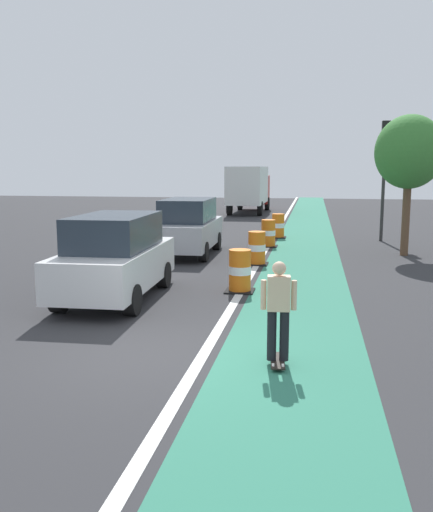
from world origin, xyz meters
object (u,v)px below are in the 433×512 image
at_px(traffic_light_corner, 385,159).
at_px(parked_suv_second, 188,227).
at_px(traffic_barrel_far, 278,226).
at_px(traffic_barrel_mid, 257,248).
at_px(parked_suv_nearest, 116,257).
at_px(traffic_barrel_front, 240,271).
at_px(traffic_barrel_back, 268,234).
at_px(street_tree_sidewalk, 409,153).
at_px(delivery_truck_down_block, 249,187).
at_px(skateboarder_on_lane, 278,310).

bearing_deg(traffic_light_corner, parked_suv_second, -144.83).
distance_m(parked_suv_second, traffic_barrel_far, 6.32).
bearing_deg(traffic_barrel_mid, parked_suv_second, 148.59).
relative_size(parked_suv_nearest, traffic_barrel_front, 4.27).
xyz_separation_m(parked_suv_nearest, traffic_barrel_back, (2.89, 9.62, -0.50)).
distance_m(traffic_barrel_far, traffic_light_corner, 5.40).
height_order(traffic_barrel_far, street_tree_sidewalk, street_tree_sidewalk).
bearing_deg(parked_suv_nearest, traffic_barrel_back, 73.28).
bearing_deg(delivery_truck_down_block, traffic_barrel_far, -78.00).
distance_m(traffic_barrel_front, traffic_barrel_back, 8.34).
bearing_deg(street_tree_sidewalk, traffic_light_corner, 95.01).
xyz_separation_m(parked_suv_nearest, delivery_truck_down_block, (0.15, 26.43, 0.81)).
relative_size(traffic_barrel_back, traffic_barrel_far, 1.00).
height_order(parked_suv_second, delivery_truck_down_block, delivery_truck_down_block).
xyz_separation_m(parked_suv_nearest, traffic_barrel_mid, (2.86, 5.39, -0.50)).
xyz_separation_m(parked_suv_second, traffic_barrel_back, (2.70, 2.60, -0.50)).
bearing_deg(parked_suv_second, traffic_barrel_mid, -31.41).
distance_m(parked_suv_second, traffic_barrel_mid, 3.17).
bearing_deg(skateboarder_on_lane, traffic_barrel_back, 95.31).
relative_size(delivery_truck_down_block, street_tree_sidewalk, 1.52).
distance_m(parked_suv_nearest, delivery_truck_down_block, 26.44).
xyz_separation_m(traffic_barrel_back, traffic_barrel_far, (0.20, 2.99, 0.00)).
distance_m(parked_suv_second, traffic_barrel_back, 3.78).
bearing_deg(traffic_barrel_mid, street_tree_sidewalk, 29.26).
height_order(parked_suv_nearest, traffic_barrel_front, parked_suv_nearest).
height_order(skateboarder_on_lane, traffic_barrel_mid, skateboarder_on_lane).
bearing_deg(traffic_barrel_mid, traffic_barrel_far, 88.15).
xyz_separation_m(parked_suv_nearest, traffic_light_corner, (7.58, 12.23, 2.47)).
distance_m(traffic_barrel_mid, traffic_barrel_back, 4.23).
bearing_deg(street_tree_sidewalk, parked_suv_nearest, -133.94).
xyz_separation_m(skateboarder_on_lane, traffic_barrel_far, (-1.05, 16.51, -0.38)).
bearing_deg(traffic_barrel_far, traffic_barrel_back, -93.87).
height_order(traffic_barrel_front, traffic_barrel_mid, same).
relative_size(traffic_barrel_front, delivery_truck_down_block, 0.14).
relative_size(traffic_barrel_far, traffic_light_corner, 0.21).
bearing_deg(traffic_barrel_front, traffic_barrel_back, 89.69).
bearing_deg(traffic_barrel_back, traffic_light_corner, 29.12).
distance_m(skateboarder_on_lane, traffic_barrel_far, 16.55).
bearing_deg(traffic_light_corner, street_tree_sidewalk, -84.99).
bearing_deg(street_tree_sidewalk, traffic_barrel_back, 164.63).
relative_size(skateboarder_on_lane, street_tree_sidewalk, 0.34).
xyz_separation_m(traffic_barrel_mid, street_tree_sidewalk, (5.08, 2.84, 3.14)).
distance_m(traffic_barrel_mid, street_tree_sidewalk, 6.61).
height_order(traffic_barrel_far, delivery_truck_down_block, delivery_truck_down_block).
height_order(traffic_barrel_mid, delivery_truck_down_block, delivery_truck_down_block).
relative_size(skateboarder_on_lane, traffic_barrel_mid, 1.55).
distance_m(traffic_barrel_mid, traffic_light_corner, 8.83).
distance_m(parked_suv_nearest, traffic_barrel_mid, 6.12).
distance_m(traffic_barrel_back, street_tree_sidewalk, 6.10).
bearing_deg(street_tree_sidewalk, traffic_barrel_mid, -150.74).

